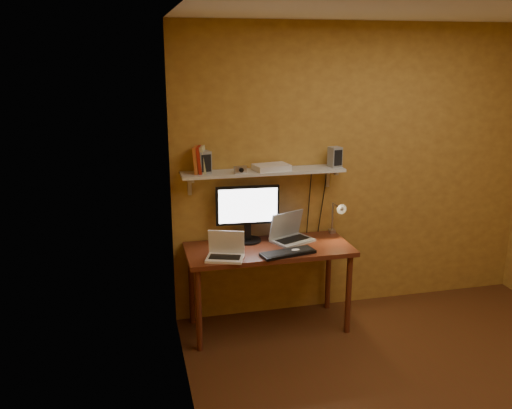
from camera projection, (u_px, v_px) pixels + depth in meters
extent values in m
cube|color=#502814|center=(442.00, 400.00, 3.79)|extent=(3.40, 3.20, 0.02)
cube|color=silver|center=(484.00, 3.00, 3.08)|extent=(3.40, 3.20, 0.02)
cube|color=gold|center=(357.00, 170.00, 4.94)|extent=(3.40, 0.02, 2.60)
cube|color=gold|center=(192.00, 243.00, 3.05)|extent=(0.02, 3.20, 2.60)
cube|color=maroon|center=(269.00, 249.00, 4.58)|extent=(1.40, 0.60, 0.04)
cylinder|color=maroon|center=(199.00, 310.00, 4.32)|extent=(0.05, 0.05, 0.71)
cylinder|color=maroon|center=(348.00, 294.00, 4.60)|extent=(0.05, 0.05, 0.71)
cylinder|color=maroon|center=(191.00, 286.00, 4.77)|extent=(0.05, 0.05, 0.71)
cylinder|color=maroon|center=(328.00, 273.00, 5.05)|extent=(0.05, 0.05, 0.71)
cube|color=silver|center=(264.00, 172.00, 4.59)|extent=(1.40, 0.25, 0.02)
cube|color=silver|center=(189.00, 184.00, 4.58)|extent=(0.03, 0.03, 0.18)
cube|color=silver|center=(327.00, 177.00, 4.86)|extent=(0.03, 0.03, 0.18)
cylinder|color=black|center=(248.00, 240.00, 4.72)|extent=(0.25, 0.25, 0.02)
cube|color=black|center=(248.00, 231.00, 4.70)|extent=(0.06, 0.05, 0.17)
cube|color=black|center=(248.00, 205.00, 4.63)|extent=(0.55, 0.07, 0.34)
cube|color=white|center=(248.00, 206.00, 4.62)|extent=(0.51, 0.03, 0.30)
cube|color=gray|center=(293.00, 240.00, 4.71)|extent=(0.41, 0.35, 0.02)
cube|color=black|center=(293.00, 239.00, 4.71)|extent=(0.32, 0.24, 0.00)
cube|color=gray|center=(286.00, 224.00, 4.75)|extent=(0.34, 0.20, 0.23)
cube|color=#121338|center=(286.00, 224.00, 4.75)|extent=(0.29, 0.17, 0.20)
cube|color=white|center=(225.00, 258.00, 4.30)|extent=(0.34, 0.29, 0.02)
cube|color=black|center=(225.00, 257.00, 4.30)|extent=(0.27, 0.19, 0.00)
cube|color=white|center=(226.00, 242.00, 4.35)|extent=(0.29, 0.14, 0.20)
cube|color=black|center=(226.00, 242.00, 4.35)|extent=(0.25, 0.12, 0.17)
cube|color=black|center=(288.00, 253.00, 4.41)|extent=(0.48, 0.24, 0.02)
ellipsoid|color=white|center=(295.00, 251.00, 4.44)|extent=(0.10, 0.07, 0.03)
cube|color=silver|center=(332.00, 234.00, 4.95)|extent=(0.05, 0.06, 0.08)
cylinder|color=silver|center=(332.00, 218.00, 4.91)|extent=(0.02, 0.02, 0.28)
cylinder|color=silver|center=(336.00, 205.00, 4.80)|extent=(0.01, 0.16, 0.01)
cone|color=silver|center=(340.00, 208.00, 4.72)|extent=(0.09, 0.09, 0.09)
sphere|color=#FFE0A5|center=(341.00, 208.00, 4.70)|extent=(0.04, 0.04, 0.04)
cube|color=gray|center=(204.00, 162.00, 4.45)|extent=(0.12, 0.12, 0.18)
cube|color=gray|center=(335.00, 157.00, 4.71)|extent=(0.12, 0.12, 0.17)
cube|color=#BF602A|center=(196.00, 160.00, 4.45)|extent=(0.08, 0.16, 0.22)
cube|color=#A82314|center=(200.00, 160.00, 4.45)|extent=(0.09, 0.16, 0.22)
cube|color=#C2C493|center=(204.00, 160.00, 4.46)|extent=(0.10, 0.16, 0.22)
cube|color=silver|center=(240.00, 170.00, 4.46)|extent=(0.11, 0.06, 0.06)
cylinder|color=black|center=(241.00, 170.00, 4.44)|extent=(0.04, 0.03, 0.04)
cube|color=white|center=(271.00, 167.00, 4.59)|extent=(0.32, 0.24, 0.05)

